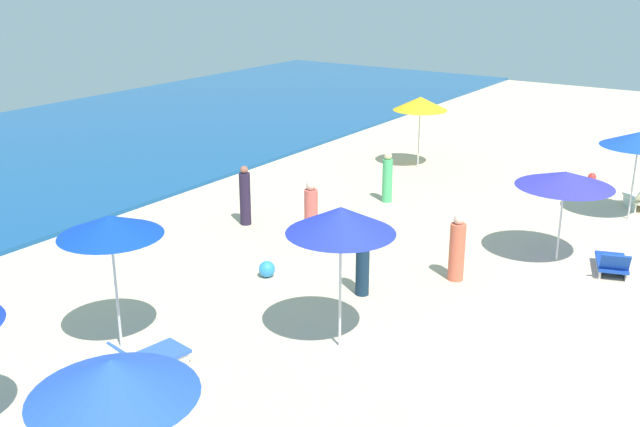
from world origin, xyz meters
TOP-DOWN VIEW (x-y plane):
  - umbrella_0 at (8.80, 9.57)m, footprint 1.86×1.86m
  - umbrella_1 at (-5.81, 8.31)m, footprint 1.87×1.87m
  - lounge_chair_1_0 at (-6.18, 7.17)m, footprint 1.37×0.84m
  - umbrella_2 at (-9.13, 4.45)m, footprint 1.99×1.99m
  - umbrella_3 at (7.10, 2.16)m, footprint 2.03×2.03m
  - umbrella_4 at (-3.50, 4.96)m, footprint 1.98×1.98m
  - umbrella_5 at (2.96, 2.89)m, footprint 2.27×2.27m
  - lounge_chair_5_0 at (2.88, 1.60)m, footprint 1.47×1.03m
  - beachgoer_0 at (4.72, 8.53)m, footprint 0.40×0.40m
  - beachgoer_1 at (0.59, 8.42)m, footprint 0.43×0.43m
  - beachgoer_2 at (0.54, 4.43)m, footprint 0.50×0.50m
  - beachgoer_3 at (-1.32, 5.78)m, footprint 0.41×0.41m
  - beachgoer_4 at (0.79, 10.74)m, footprint 0.34×0.34m
  - beach_ball_0 at (10.40, 4.03)m, footprint 0.27×0.27m
  - beach_ball_1 at (-1.72, 8.05)m, footprint 0.38×0.38m

SIDE VIEW (x-z plane):
  - beach_ball_0 at x=10.40m, z-range 0.00..0.27m
  - beach_ball_1 at x=-1.72m, z-range 0.00..0.38m
  - lounge_chair_5_0 at x=2.88m, z-range -0.10..0.57m
  - lounge_chair_1_0 at x=-6.18m, z-range -0.08..0.66m
  - beachgoer_2 at x=0.54m, z-range -0.06..1.49m
  - beachgoer_0 at x=4.72m, z-range -0.04..1.49m
  - beachgoer_3 at x=-1.32m, z-range -0.03..1.53m
  - beachgoer_4 at x=0.79m, z-range -0.05..1.60m
  - beachgoer_1 at x=0.59m, z-range -0.05..1.62m
  - umbrella_5 at x=2.96m, z-range 0.92..3.13m
  - umbrella_0 at x=8.80m, z-range 1.00..3.46m
  - umbrella_3 at x=7.10m, z-range 1.04..3.51m
  - umbrella_2 at x=-9.13m, z-range 1.04..3.59m
  - umbrella_1 at x=-5.81m, z-range 1.10..3.69m
  - umbrella_4 at x=-3.50m, z-range 1.12..3.85m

